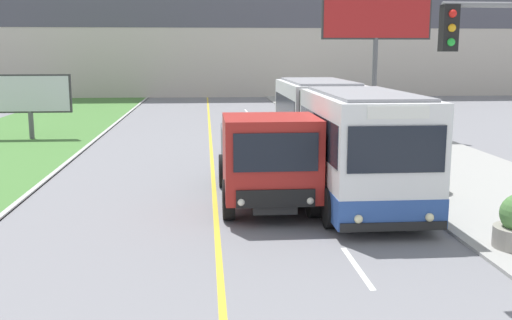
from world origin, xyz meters
TOP-DOWN VIEW (x-y plane):
  - apartment_block_background at (0.00, 61.98)m, footprint 80.00×8.04m
  - city_bus at (3.96, 19.97)m, footprint 2.67×12.32m
  - dump_truck at (1.43, 17.21)m, footprint 2.51×6.65m
  - billboard_large at (8.00, 29.92)m, footprint 5.31×0.24m
  - billboard_small at (-8.78, 31.29)m, footprint 4.02×0.24m
  - planter_round_second at (6.46, 18.37)m, footprint 1.18×1.18m
  - planter_round_third at (6.75, 23.64)m, footprint 1.08×1.08m
  - planter_round_far at (6.67, 28.92)m, footprint 1.11×1.11m

SIDE VIEW (x-z plane):
  - planter_round_third at x=6.75m, z-range 0.00..1.18m
  - planter_round_far at x=6.67m, z-range 0.00..1.19m
  - planter_round_second at x=6.46m, z-range 0.00..1.25m
  - dump_truck at x=1.43m, z-range 0.00..2.62m
  - city_bus at x=3.96m, z-range 0.03..3.24m
  - billboard_small at x=-8.78m, z-range 0.58..3.76m
  - billboard_large at x=8.00m, z-range 2.08..9.30m
  - apartment_block_background at x=0.00m, z-range 0.00..18.43m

